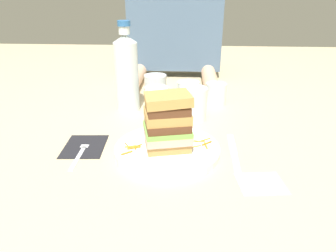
# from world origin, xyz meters

# --- Properties ---
(ground_plane) EXTENTS (3.00, 3.00, 0.00)m
(ground_plane) POSITION_xyz_m (0.00, 0.00, 0.00)
(ground_plane) COLOR #C6B289
(main_plate) EXTENTS (0.25, 0.25, 0.02)m
(main_plate) POSITION_xyz_m (0.01, -0.02, 0.01)
(main_plate) COLOR white
(main_plate) RESTS_ON ground_plane
(sandwich) EXTENTS (0.12, 0.12, 0.14)m
(sandwich) POSITION_xyz_m (0.01, -0.02, 0.08)
(sandwich) COLOR tan
(sandwich) RESTS_ON main_plate
(carrot_shred_0) EXTENTS (0.02, 0.01, 0.00)m
(carrot_shred_0) POSITION_xyz_m (-0.08, -0.03, 0.02)
(carrot_shred_0) COLOR orange
(carrot_shred_0) RESTS_ON main_plate
(carrot_shred_1) EXTENTS (0.02, 0.02, 0.00)m
(carrot_shred_1) POSITION_xyz_m (-0.06, -0.02, 0.02)
(carrot_shred_1) COLOR orange
(carrot_shred_1) RESTS_ON main_plate
(carrot_shred_2) EXTENTS (0.03, 0.02, 0.00)m
(carrot_shred_2) POSITION_xyz_m (-0.06, -0.03, 0.02)
(carrot_shred_2) COLOR orange
(carrot_shred_2) RESTS_ON main_plate
(carrot_shred_3) EXTENTS (0.02, 0.01, 0.00)m
(carrot_shred_3) POSITION_xyz_m (-0.07, -0.03, 0.02)
(carrot_shred_3) COLOR orange
(carrot_shred_3) RESTS_ON main_plate
(carrot_shred_4) EXTENTS (0.02, 0.02, 0.00)m
(carrot_shred_4) POSITION_xyz_m (-0.08, -0.06, 0.02)
(carrot_shred_4) COLOR orange
(carrot_shred_4) RESTS_ON main_plate
(carrot_shred_5) EXTENTS (0.02, 0.03, 0.00)m
(carrot_shred_5) POSITION_xyz_m (-0.08, -0.02, 0.02)
(carrot_shred_5) COLOR orange
(carrot_shred_5) RESTS_ON main_plate
(carrot_shred_6) EXTENTS (0.00, 0.02, 0.00)m
(carrot_shred_6) POSITION_xyz_m (-0.06, -0.03, 0.02)
(carrot_shred_6) COLOR orange
(carrot_shred_6) RESTS_ON main_plate
(carrot_shred_7) EXTENTS (0.03, 0.02, 0.00)m
(carrot_shred_7) POSITION_xyz_m (0.11, -0.00, 0.02)
(carrot_shred_7) COLOR orange
(carrot_shred_7) RESTS_ON main_plate
(carrot_shred_8) EXTENTS (0.03, 0.01, 0.00)m
(carrot_shred_8) POSITION_xyz_m (0.07, 0.01, 0.02)
(carrot_shred_8) COLOR orange
(carrot_shred_8) RESTS_ON main_plate
(carrot_shred_9) EXTENTS (0.02, 0.00, 0.00)m
(carrot_shred_9) POSITION_xyz_m (0.09, 0.01, 0.02)
(carrot_shred_9) COLOR orange
(carrot_shred_9) RESTS_ON main_plate
(carrot_shred_10) EXTENTS (0.01, 0.03, 0.00)m
(carrot_shred_10) POSITION_xyz_m (0.11, -0.01, 0.02)
(carrot_shred_10) COLOR orange
(carrot_shred_10) RESTS_ON main_plate
(carrot_shred_11) EXTENTS (0.03, 0.02, 0.00)m
(carrot_shred_11) POSITION_xyz_m (0.11, 0.02, 0.02)
(carrot_shred_11) COLOR orange
(carrot_shred_11) RESTS_ON main_plate
(carrot_shred_12) EXTENTS (0.03, 0.02, 0.00)m
(carrot_shred_12) POSITION_xyz_m (0.08, -0.02, 0.02)
(carrot_shred_12) COLOR orange
(carrot_shred_12) RESTS_ON main_plate
(napkin_dark) EXTENTS (0.11, 0.13, 0.00)m
(napkin_dark) POSITION_xyz_m (-0.20, -0.00, 0.00)
(napkin_dark) COLOR black
(napkin_dark) RESTS_ON ground_plane
(fork) EXTENTS (0.02, 0.17, 0.00)m
(fork) POSITION_xyz_m (-0.20, -0.03, 0.00)
(fork) COLOR silver
(fork) RESTS_ON napkin_dark
(knife) EXTENTS (0.02, 0.20, 0.00)m
(knife) POSITION_xyz_m (0.17, -0.02, 0.00)
(knife) COLOR silver
(knife) RESTS_ON ground_plane
(juice_glass) EXTENTS (0.08, 0.08, 0.10)m
(juice_glass) POSITION_xyz_m (0.08, 0.19, 0.04)
(juice_glass) COLOR white
(juice_glass) RESTS_ON ground_plane
(water_bottle) EXTENTS (0.07, 0.07, 0.28)m
(water_bottle) POSITION_xyz_m (-0.13, 0.26, 0.12)
(water_bottle) COLOR silver
(water_bottle) RESTS_ON ground_plane
(empty_tumbler_0) EXTENTS (0.07, 0.07, 0.07)m
(empty_tumbler_0) POSITION_xyz_m (0.16, 0.33, 0.04)
(empty_tumbler_0) COLOR silver
(empty_tumbler_0) RESTS_ON ground_plane
(empty_tumbler_1) EXTENTS (0.08, 0.08, 0.09)m
(empty_tumbler_1) POSITION_xyz_m (-0.05, 0.36, 0.04)
(empty_tumbler_1) COLOR silver
(empty_tumbler_1) RESTS_ON ground_plane
(empty_tumbler_2) EXTENTS (0.08, 0.08, 0.08)m
(empty_tumbler_2) POSITION_xyz_m (-0.04, 0.25, 0.04)
(empty_tumbler_2) COLOR silver
(empty_tumbler_2) RESTS_ON ground_plane
(empty_tumbler_3) EXTENTS (0.08, 0.08, 0.07)m
(empty_tumbler_3) POSITION_xyz_m (0.06, 0.34, 0.04)
(empty_tumbler_3) COLOR silver
(empty_tumbler_3) RESTS_ON ground_plane
(napkin_pink) EXTENTS (0.10, 0.09, 0.00)m
(napkin_pink) POSITION_xyz_m (0.21, -0.13, 0.00)
(napkin_pink) COLOR pink
(napkin_pink) RESTS_ON ground_plane
(diner_across) EXTENTS (0.40, 0.42, 0.60)m
(diner_across) POSITION_xyz_m (-0.00, 0.69, 0.29)
(diner_across) COLOR #DBAD89
(diner_across) RESTS_ON ground_plane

